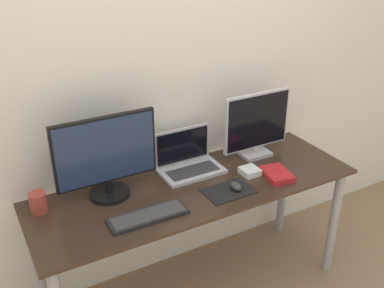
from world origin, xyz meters
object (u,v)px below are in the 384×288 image
(mug, at_px, (38,203))
(power_brick, at_px, (250,171))
(keyboard, at_px, (148,216))
(book, at_px, (277,174))
(monitor_left, at_px, (106,157))
(monitor_right, at_px, (257,124))
(laptop, at_px, (188,160))
(mouse, at_px, (236,186))

(mug, bearing_deg, power_brick, -10.02)
(keyboard, xyz_separation_m, book, (0.76, 0.01, 0.01))
(keyboard, height_order, power_brick, power_brick)
(book, relative_size, power_brick, 2.06)
(monitor_left, relative_size, keyboard, 1.36)
(monitor_right, distance_m, keyboard, 0.87)
(laptop, distance_m, mouse, 0.33)
(mug, bearing_deg, keyboard, -34.29)
(keyboard, distance_m, book, 0.76)
(book, height_order, mug, mug)
(monitor_right, relative_size, power_brick, 4.35)
(monitor_left, relative_size, laptop, 1.49)
(monitor_left, relative_size, power_brick, 5.23)
(monitor_right, relative_size, book, 2.12)
(laptop, bearing_deg, mouse, -71.04)
(power_brick, bearing_deg, mug, 169.98)
(mouse, bearing_deg, laptop, 108.96)
(monitor_left, bearing_deg, book, -17.16)
(mug, bearing_deg, book, -13.34)
(monitor_left, distance_m, monitor_right, 0.90)
(monitor_right, distance_m, mouse, 0.45)
(keyboard, distance_m, power_brick, 0.66)
(monitor_left, xyz_separation_m, keyboard, (0.09, -0.27, -0.21))
(monitor_right, relative_size, mug, 4.18)
(laptop, bearing_deg, monitor_right, -5.56)
(keyboard, relative_size, book, 1.87)
(book, relative_size, mug, 1.97)
(keyboard, height_order, mouse, mouse)
(mouse, height_order, mug, mug)
(book, bearing_deg, mug, 166.66)
(keyboard, distance_m, mouse, 0.49)
(keyboard, bearing_deg, monitor_left, 108.08)
(mug, distance_m, power_brick, 1.10)
(monitor_right, height_order, power_brick, monitor_right)
(laptop, height_order, power_brick, laptop)
(monitor_left, height_order, laptop, monitor_left)
(mug, height_order, power_brick, mug)
(keyboard, bearing_deg, laptop, 39.65)
(mouse, height_order, book, mouse)
(laptop, relative_size, mug, 3.37)
(monitor_left, distance_m, mouse, 0.67)
(book, xyz_separation_m, power_brick, (-0.11, 0.09, 0.00))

